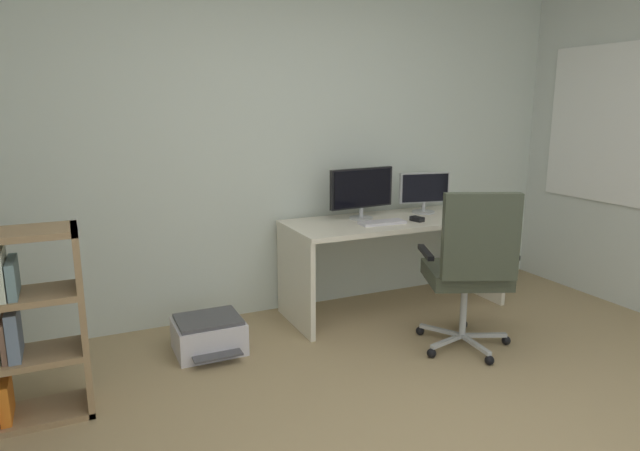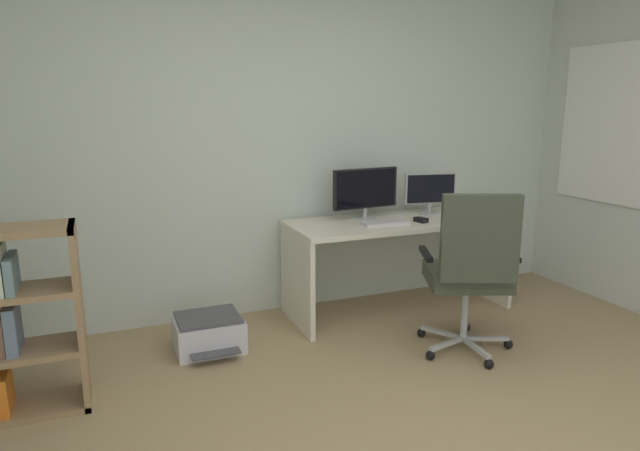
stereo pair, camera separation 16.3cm
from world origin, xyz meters
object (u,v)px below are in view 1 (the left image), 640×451
desk (395,241)px  printer (209,335)px  monitor_secondary (424,190)px  keyboard (382,223)px  monitor_main (362,190)px  computer_mouse (417,219)px  office_chair (471,264)px

desk → printer: (-1.50, -0.16, -0.43)m
desk → printer: desk is taller
monitor_secondary → keyboard: (-0.52, -0.22, -0.17)m
monitor_main → keyboard: bearing=-77.3°
monitor_secondary → printer: bearing=-171.5°
desk → computer_mouse: computer_mouse is taller
monitor_secondary → desk: bearing=-161.6°
printer → office_chair: bearing=-25.0°
desk → computer_mouse: 0.26m
printer → computer_mouse: bearing=0.8°
desk → monitor_secondary: monitor_secondary is taller
desk → monitor_main: bearing=155.1°
monitor_secondary → printer: (-1.83, -0.28, -0.79)m
printer → monitor_secondary: bearing=8.5°
monitor_main → monitor_secondary: bearing=0.0°
desk → monitor_main: 0.48m
monitor_main → office_chair: bearing=-75.8°
monitor_secondary → keyboard: bearing=-156.6°
keyboard → printer: (-1.31, -0.05, -0.62)m
desk → monitor_secondary: 0.50m
monitor_main → monitor_secondary: 0.57m
keyboard → office_chair: bearing=-73.0°
printer → monitor_main: bearing=12.3°
office_chair → printer: bearing=155.0°
monitor_main → monitor_secondary: (0.57, 0.00, -0.04)m
monitor_main → monitor_secondary: monitor_main is taller
computer_mouse → office_chair: 0.75m
keyboard → computer_mouse: 0.29m
monitor_main → office_chair: monitor_main is taller
desk → office_chair: 0.87m
keyboard → computer_mouse: computer_mouse is taller
keyboard → office_chair: office_chair is taller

